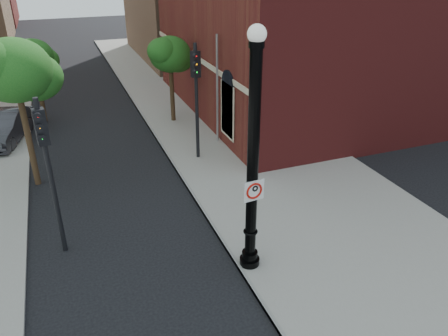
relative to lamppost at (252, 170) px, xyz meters
name	(u,v)px	position (x,y,z in m)	size (l,w,h in m)	color
ground	(180,301)	(-2.39, -0.64, -3.31)	(120.00, 120.00, 0.00)	black
sidewalk_right	(239,138)	(3.61, 9.36, -3.25)	(8.00, 60.00, 0.12)	gray
curb_edge	(164,149)	(-0.34, 9.36, -3.24)	(0.10, 60.00, 0.14)	gray
lamppost	(252,170)	(0.00, 0.00, 0.00)	(0.61, 0.61, 7.16)	black
no_parking_sign	(254,191)	(-0.01, -0.18, -0.53)	(0.62, 0.11, 0.62)	white
parked_car	(4,127)	(-7.46, 13.39, -2.54)	(1.61, 4.63, 1.53)	#2E2E33
traffic_signal_left	(46,154)	(-5.22, 2.88, 0.14)	(0.37, 0.44, 5.11)	black
traffic_signal_right	(196,84)	(0.92, 7.87, 0.25)	(0.41, 0.47, 5.28)	black
utility_pole	(217,92)	(2.41, 9.33, -0.65)	(0.11, 0.11, 5.32)	#999999
street_tree_a	(15,72)	(-5.99, 8.05, 1.37)	(3.28, 2.97, 5.92)	#322314
street_tree_b	(34,57)	(-5.59, 15.86, 0.28)	(2.52, 2.28, 4.55)	#322314
street_tree_c	(170,55)	(1.17, 13.08, 0.42)	(2.62, 2.37, 4.72)	#322314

